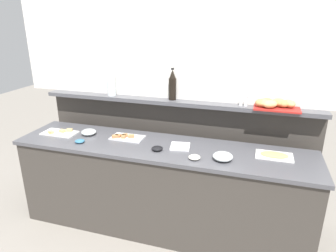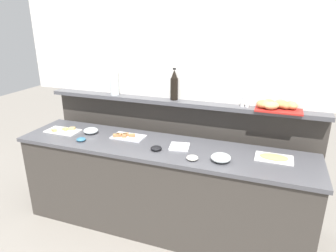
% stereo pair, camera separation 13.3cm
% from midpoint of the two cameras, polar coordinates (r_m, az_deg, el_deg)
% --- Properties ---
extents(ground_plane, '(12.00, 12.00, 0.00)m').
position_cam_midpoint_polar(ground_plane, '(3.67, 0.71, -12.89)').
color(ground_plane, gray).
extents(buffet_counter, '(2.75, 0.62, 0.88)m').
position_cam_midpoint_polar(buffet_counter, '(2.95, -2.62, -11.66)').
color(buffet_counter, '#3D3833').
rests_on(buffet_counter, ground_plane).
extents(back_ledge_unit, '(2.84, 0.22, 1.21)m').
position_cam_midpoint_polar(back_ledge_unit, '(3.27, 0.19, -4.51)').
color(back_ledge_unit, '#3D3833').
rests_on(back_ledge_unit, ground_plane).
extents(upper_wall_panel, '(3.44, 0.08, 1.39)m').
position_cam_midpoint_polar(upper_wall_panel, '(3.00, 0.37, 18.32)').
color(upper_wall_panel, white).
rests_on(upper_wall_panel, back_ledge_unit).
extents(sandwich_platter_rear, '(0.31, 0.19, 0.04)m').
position_cam_midpoint_polar(sandwich_platter_rear, '(2.95, -9.27, -2.10)').
color(sandwich_platter_rear, silver).
rests_on(sandwich_platter_rear, buffet_counter).
extents(sandwich_platter_front, '(0.34, 0.19, 0.04)m').
position_cam_midpoint_polar(sandwich_platter_front, '(3.25, -20.91, -1.18)').
color(sandwich_platter_front, white).
rests_on(sandwich_platter_front, buffet_counter).
extents(cold_cuts_platter, '(0.30, 0.19, 0.02)m').
position_cam_midpoint_polar(cold_cuts_platter, '(2.67, 18.14, -5.31)').
color(cold_cuts_platter, white).
rests_on(cold_cuts_platter, buffet_counter).
extents(glass_bowl_large, '(0.14, 0.14, 0.06)m').
position_cam_midpoint_polar(glass_bowl_large, '(3.11, -15.97, -1.16)').
color(glass_bowl_large, silver).
rests_on(glass_bowl_large, buffet_counter).
extents(glass_bowl_medium, '(0.16, 0.16, 0.07)m').
position_cam_midpoint_polar(glass_bowl_medium, '(2.50, 8.84, -5.79)').
color(glass_bowl_medium, silver).
rests_on(glass_bowl_medium, buffet_counter).
extents(condiment_bowl_teal, '(0.09, 0.09, 0.03)m').
position_cam_midpoint_polar(condiment_bowl_teal, '(2.95, -17.63, -2.75)').
color(condiment_bowl_teal, teal).
rests_on(condiment_bowl_teal, buffet_counter).
extents(condiment_bowl_dark, '(0.10, 0.10, 0.03)m').
position_cam_midpoint_polar(condiment_bowl_dark, '(2.49, 3.50, -5.94)').
color(condiment_bowl_dark, silver).
rests_on(condiment_bowl_dark, buffet_counter).
extents(condiment_bowl_red, '(0.10, 0.10, 0.04)m').
position_cam_midpoint_polar(condiment_bowl_red, '(2.65, -3.57, -4.27)').
color(condiment_bowl_red, black).
rests_on(condiment_bowl_red, buffet_counter).
extents(napkin_stack, '(0.20, 0.20, 0.02)m').
position_cam_midpoint_polar(napkin_stack, '(2.71, 0.90, -3.90)').
color(napkin_stack, white).
rests_on(napkin_stack, buffet_counter).
extents(wine_bottle_dark, '(0.08, 0.08, 0.32)m').
position_cam_midpoint_polar(wine_bottle_dark, '(3.00, -0.43, 7.65)').
color(wine_bottle_dark, black).
rests_on(wine_bottle_dark, back_ledge_unit).
extents(salt_shaker, '(0.03, 0.03, 0.09)m').
position_cam_midpoint_polar(salt_shaker, '(2.88, 12.37, 4.62)').
color(salt_shaker, white).
rests_on(salt_shaker, back_ledge_unit).
extents(pepper_shaker, '(0.03, 0.03, 0.09)m').
position_cam_midpoint_polar(pepper_shaker, '(2.87, 13.24, 4.53)').
color(pepper_shaker, white).
rests_on(pepper_shaker, back_ledge_unit).
extents(bread_basket, '(0.41, 0.28, 0.08)m').
position_cam_midpoint_polar(bread_basket, '(2.87, 18.18, 4.02)').
color(bread_basket, '#B2231E').
rests_on(bread_basket, back_ledge_unit).
extents(water_carafe, '(0.09, 0.09, 0.28)m').
position_cam_midpoint_polar(water_carafe, '(3.24, -11.89, 8.08)').
color(water_carafe, silver).
rests_on(water_carafe, back_ledge_unit).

